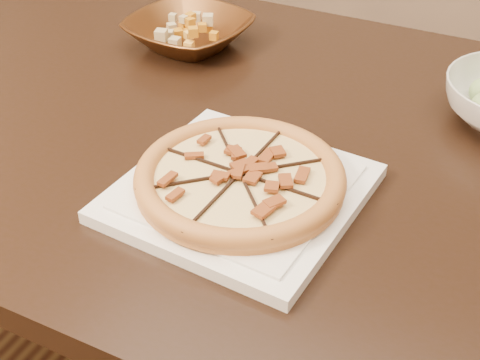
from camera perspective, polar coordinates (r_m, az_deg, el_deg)
The scene contains 5 objects.
dining_table at distance 1.09m, azimuth -0.51°, elevation 0.82°, with size 1.43×0.92×0.75m.
plate at distance 0.87m, azimuth -0.00°, elevation -1.04°, with size 0.31×0.31×0.02m.
pizza at distance 0.85m, azimuth -0.00°, elevation 0.21°, with size 0.27×0.27×0.03m.
bronze_bowl at distance 1.26m, azimuth -4.37°, elevation 12.44°, with size 0.22×0.22×0.05m, color brown.
mixed_dish at distance 1.24m, azimuth -4.48°, elevation 14.13°, with size 0.11×0.11×0.03m.
Camera 1 is at (0.33, -0.77, 1.29)m, focal length 50.00 mm.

